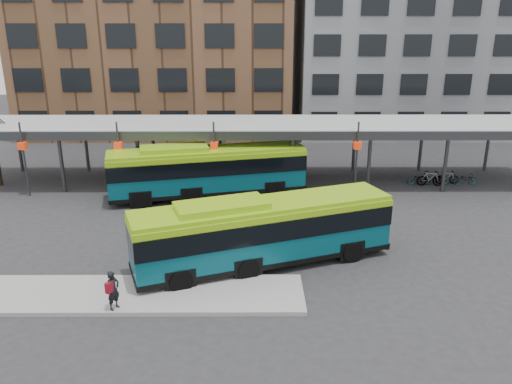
# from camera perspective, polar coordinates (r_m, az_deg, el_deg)

# --- Properties ---
(ground) EXTENTS (120.00, 120.00, 0.00)m
(ground) POSITION_cam_1_polar(r_m,az_deg,el_deg) (23.32, 1.03, -8.09)
(ground) COLOR #28282B
(ground) RESTS_ON ground
(boarding_island) EXTENTS (14.00, 3.00, 0.18)m
(boarding_island) POSITION_cam_1_polar(r_m,az_deg,el_deg) (21.23, -14.10, -11.28)
(boarding_island) COLOR gray
(boarding_island) RESTS_ON ground
(canopy) EXTENTS (40.00, 6.53, 4.80)m
(canopy) POSITION_cam_1_polar(r_m,az_deg,el_deg) (34.36, 0.50, 7.51)
(canopy) COLOR #999B9E
(canopy) RESTS_ON ground
(building_brick) EXTENTS (26.00, 14.00, 22.00)m
(building_brick) POSITION_cam_1_polar(r_m,az_deg,el_deg) (53.71, -11.03, 18.74)
(building_brick) COLOR brown
(building_brick) RESTS_ON ground
(building_grey) EXTENTS (24.00, 14.00, 20.00)m
(building_grey) POSITION_cam_1_polar(r_m,az_deg,el_deg) (55.39, 17.90, 17.16)
(building_grey) COLOR slate
(building_grey) RESTS_ON ground
(bus_front) EXTENTS (11.96, 6.46, 3.26)m
(bus_front) POSITION_cam_1_polar(r_m,az_deg,el_deg) (22.48, 0.80, -4.38)
(bus_front) COLOR #074854
(bus_front) RESTS_ON ground
(bus_rear) EXTENTS (12.60, 5.44, 3.40)m
(bus_rear) POSITION_cam_1_polar(r_m,az_deg,el_deg) (31.81, -5.61, 2.57)
(bus_rear) COLOR #074854
(bus_rear) RESTS_ON ground
(pedestrian) EXTENTS (0.61, 0.68, 1.56)m
(pedestrian) POSITION_cam_1_polar(r_m,az_deg,el_deg) (19.87, -16.03, -10.73)
(pedestrian) COLOR black
(pedestrian) RESTS_ON boarding_island
(bike_rack) EXTENTS (4.83, 0.97, 1.07)m
(bike_rack) POSITION_cam_1_polar(r_m,az_deg,el_deg) (36.54, 20.16, 1.47)
(bike_rack) COLOR slate
(bike_rack) RESTS_ON ground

